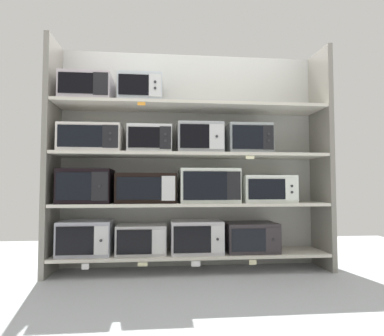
% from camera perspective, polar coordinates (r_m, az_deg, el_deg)
% --- Properties ---
extents(ground, '(6.63, 6.00, 0.02)m').
position_cam_1_polar(ground, '(2.44, 2.52, -23.15)').
color(ground, '#B2B7BC').
extents(back_panel, '(2.83, 0.04, 2.24)m').
position_cam_1_polar(back_panel, '(3.54, -0.39, 1.61)').
color(back_panel, '#B2B2AD').
rests_on(back_panel, ground).
extents(upright_left, '(0.05, 0.44, 2.24)m').
position_cam_1_polar(upright_left, '(3.44, -22.93, 2.00)').
color(upright_left, gray).
rests_on(upright_left, ground).
extents(upright_right, '(0.05, 0.44, 2.24)m').
position_cam_1_polar(upright_right, '(3.68, 21.32, 1.64)').
color(upright_right, gray).
rests_on(upright_right, ground).
extents(shelf_0, '(2.63, 0.44, 0.03)m').
position_cam_1_polar(shelf_0, '(3.35, -0.00, -14.51)').
color(shelf_0, beige).
rests_on(shelf_0, ground).
extents(microwave_0, '(0.49, 0.37, 0.32)m').
position_cam_1_polar(microwave_0, '(3.37, -17.72, -11.29)').
color(microwave_0, '#A0A2AF').
rests_on(microwave_0, shelf_0).
extents(microwave_1, '(0.47, 0.34, 0.28)m').
position_cam_1_polar(microwave_1, '(3.31, -8.63, -11.94)').
color(microwave_1, '#B8B5B8').
rests_on(microwave_1, shelf_0).
extents(microwave_2, '(0.50, 0.39, 0.31)m').
position_cam_1_polar(microwave_2, '(3.32, 0.71, -11.63)').
color(microwave_2, '#BAB7BC').
rests_on(microwave_2, shelf_0).
extents(microwave_3, '(0.50, 0.40, 0.28)m').
position_cam_1_polar(microwave_3, '(3.43, 9.97, -11.55)').
color(microwave_3, '#2F2A2D').
rests_on(microwave_3, shelf_0).
extents(price_tag_0, '(0.06, 0.00, 0.05)m').
position_cam_1_polar(price_tag_0, '(3.19, -17.82, -15.78)').
color(price_tag_0, white).
extents(price_tag_1, '(0.09, 0.00, 0.03)m').
position_cam_1_polar(price_tag_1, '(3.13, -8.46, -16.01)').
color(price_tag_1, beige).
extents(price_tag_2, '(0.08, 0.00, 0.05)m').
position_cam_1_polar(price_tag_2, '(3.14, 0.65, -16.10)').
color(price_tag_2, white).
extents(price_tag_3, '(0.07, 0.00, 0.04)m').
position_cam_1_polar(price_tag_3, '(3.24, 10.38, -15.62)').
color(price_tag_3, beige).
extents(shelf_1, '(2.63, 0.44, 0.03)m').
position_cam_1_polar(shelf_1, '(3.29, -0.00, -6.22)').
color(shelf_1, beige).
extents(microwave_4, '(0.48, 0.43, 0.33)m').
position_cam_1_polar(microwave_4, '(3.34, -17.62, -2.98)').
color(microwave_4, black).
rests_on(microwave_4, shelf_1).
extents(microwave_5, '(0.57, 0.36, 0.29)m').
position_cam_1_polar(microwave_5, '(3.27, -7.85, -3.44)').
color(microwave_5, black).
rests_on(microwave_5, shelf_1).
extents(microwave_6, '(0.58, 0.35, 0.34)m').
position_cam_1_polar(microwave_6, '(3.30, 2.90, -3.04)').
color(microwave_6, silver).
rests_on(microwave_6, shelf_1).
extents(microwave_7, '(0.52, 0.38, 0.27)m').
position_cam_1_polar(microwave_7, '(3.44, 12.68, -3.52)').
color(microwave_7, silver).
rests_on(microwave_7, shelf_1).
extents(shelf_2, '(2.63, 0.44, 0.03)m').
position_cam_1_polar(shelf_2, '(3.30, -0.00, 2.20)').
color(shelf_2, beige).
extents(microwave_8, '(0.57, 0.44, 0.26)m').
position_cam_1_polar(microwave_8, '(3.36, -16.76, 4.73)').
color(microwave_8, silver).
rests_on(microwave_8, shelf_2).
extents(microwave_9, '(0.42, 0.34, 0.27)m').
position_cam_1_polar(microwave_9, '(3.30, -7.25, 4.82)').
color(microwave_9, silver).
rests_on(microwave_9, shelf_2).
extents(microwave_10, '(0.44, 0.38, 0.30)m').
position_cam_1_polar(microwave_10, '(3.32, 1.26, 5.00)').
color(microwave_10, '#A1A4A8').
rests_on(microwave_10, shelf_2).
extents(microwave_11, '(0.43, 0.37, 0.29)m').
position_cam_1_polar(microwave_11, '(3.42, 9.55, 4.80)').
color(microwave_11, '#989FA1').
rests_on(microwave_11, shelf_2).
extents(price_tag_4, '(0.08, 0.00, 0.03)m').
position_cam_1_polar(price_tag_4, '(3.17, 9.91, 1.81)').
color(price_tag_4, beige).
extents(shelf_3, '(2.63, 0.44, 0.03)m').
position_cam_1_polar(shelf_3, '(3.38, -0.00, 10.41)').
color(shelf_3, beige).
extents(microwave_12, '(0.47, 0.43, 0.26)m').
position_cam_1_polar(microwave_12, '(3.47, -17.46, 12.68)').
color(microwave_12, '#BEB1B9').
rests_on(microwave_12, shelf_3).
extents(microwave_13, '(0.42, 0.41, 0.27)m').
position_cam_1_polar(microwave_13, '(3.40, -8.78, 12.95)').
color(microwave_13, '#B4BCC3').
rests_on(microwave_13, shelf_3).
extents(price_tag_5, '(0.07, 0.00, 0.03)m').
position_cam_1_polar(price_tag_5, '(3.14, -8.65, 10.84)').
color(price_tag_5, orange).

